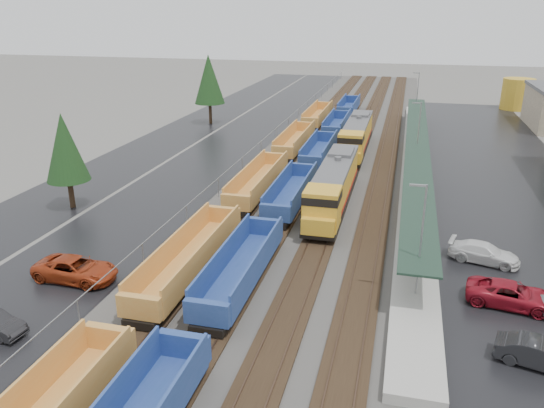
{
  "coord_description": "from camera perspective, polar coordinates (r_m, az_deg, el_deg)",
  "views": [
    {
      "loc": [
        7.92,
        -11.01,
        17.75
      ],
      "look_at": [
        -2.54,
        30.24,
        2.0
      ],
      "focal_mm": 35.0,
      "sensor_mm": 36.0,
      "label": 1
    }
  ],
  "objects": [
    {
      "name": "west_road",
      "position": [
        80.26,
        -10.46,
        7.2
      ],
      "size": [
        9.0,
        160.0,
        0.02
      ],
      "primitive_type": "cube",
      "color": "black",
      "rests_on": "ground"
    },
    {
      "name": "parked_car_east_b",
      "position": [
        37.14,
        24.36,
        -8.89
      ],
      "size": [
        3.39,
        5.82,
        1.52
      ],
      "primitive_type": "imported",
      "rotation": [
        0.0,
        0.0,
        1.41
      ],
      "color": "maroon",
      "rests_on": "ground"
    },
    {
      "name": "parked_car_west_c",
      "position": [
        39.27,
        -20.35,
        -6.61
      ],
      "size": [
        2.9,
        5.95,
        1.63
      ],
      "primitive_type": "imported",
      "rotation": [
        0.0,
        0.0,
        1.54
      ],
      "color": "#9B3113",
      "rests_on": "ground"
    },
    {
      "name": "chainlink_fence",
      "position": [
        73.4,
        0.14,
        7.61
      ],
      "size": [
        0.08,
        160.04,
        2.02
      ],
      "color": "gray",
      "rests_on": "ground"
    },
    {
      "name": "well_string_blue",
      "position": [
        50.51,
        2.11,
        1.17
      ],
      "size": [
        2.75,
        110.07,
        2.44
      ],
      "color": "navy",
      "rests_on": "ground"
    },
    {
      "name": "ballast_strip",
      "position": [
        73.61,
        7.68,
        6.21
      ],
      "size": [
        20.0,
        160.0,
        0.08
      ],
      "primitive_type": "cube",
      "color": "#302D2B",
      "rests_on": "ground"
    },
    {
      "name": "station_platform",
      "position": [
        63.37,
        15.16,
        4.02
      ],
      "size": [
        3.0,
        80.0,
        8.0
      ],
      "color": "#9E9B93",
      "rests_on": "ground"
    },
    {
      "name": "tree_west_far",
      "position": [
        87.36,
        -6.79,
        13.19
      ],
      "size": [
        4.84,
        4.84,
        11.0
      ],
      "color": "#332316",
      "rests_on": "ground"
    },
    {
      "name": "locomotive_trail",
      "position": [
        69.49,
        9.05,
        7.21
      ],
      "size": [
        2.87,
        18.88,
        4.27
      ],
      "color": "black",
      "rests_on": "ground"
    },
    {
      "name": "east_commuter_lot",
      "position": [
        64.5,
        23.54,
        2.62
      ],
      "size": [
        16.0,
        100.0,
        0.02
      ],
      "primitive_type": "cube",
      "color": "black",
      "rests_on": "ground"
    },
    {
      "name": "locomotive_lead",
      "position": [
        49.35,
        6.62,
        1.92
      ],
      "size": [
        2.87,
        18.88,
        4.27
      ],
      "color": "black",
      "rests_on": "ground"
    },
    {
      "name": "storage_tank",
      "position": [
        110.07,
        24.88,
        10.69
      ],
      "size": [
        5.66,
        5.66,
        5.66
      ],
      "primitive_type": "cylinder",
      "color": "gold",
      "rests_on": "ground"
    },
    {
      "name": "parked_car_east_c",
      "position": [
        42.39,
        21.85,
        -4.92
      ],
      "size": [
        3.23,
        5.39,
        1.46
      ],
      "primitive_type": "imported",
      "rotation": [
        0.0,
        0.0,
        1.32
      ],
      "color": "silver",
      "rests_on": "ground"
    },
    {
      "name": "distant_hills",
      "position": [
        225.44,
        24.37,
        14.07
      ],
      "size": [
        301.0,
        140.0,
        25.2
      ],
      "color": "#50644E",
      "rests_on": "ground"
    },
    {
      "name": "well_string_yellow",
      "position": [
        45.73,
        -4.5,
        -0.97
      ],
      "size": [
        2.74,
        105.99,
        2.43
      ],
      "color": "#CB8438",
      "rests_on": "ground"
    },
    {
      "name": "west_parking_lot",
      "position": [
        76.7,
        -3.59,
        6.9
      ],
      "size": [
        10.0,
        160.0,
        0.02
      ],
      "primitive_type": "cube",
      "color": "black",
      "rests_on": "ground"
    },
    {
      "name": "trackbed",
      "position": [
        73.58,
        7.68,
        6.3
      ],
      "size": [
        14.6,
        160.0,
        0.22
      ],
      "color": "black",
      "rests_on": "ground"
    },
    {
      "name": "parked_car_east_a",
      "position": [
        32.06,
        26.88,
        -14.23
      ],
      "size": [
        2.63,
        4.74,
        1.48
      ],
      "primitive_type": "imported",
      "rotation": [
        0.0,
        0.0,
        1.32
      ],
      "color": "black",
      "rests_on": "ground"
    },
    {
      "name": "tree_west_near",
      "position": [
        52.15,
        -21.39,
        5.68
      ],
      "size": [
        3.96,
        3.96,
        9.0
      ],
      "color": "#332316",
      "rests_on": "ground"
    }
  ]
}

